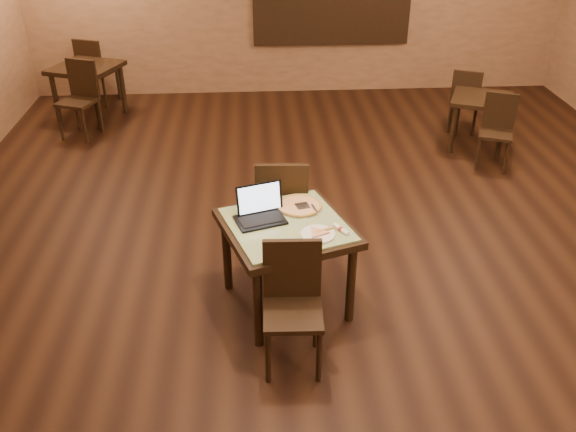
{
  "coord_description": "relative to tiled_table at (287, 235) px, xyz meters",
  "views": [
    {
      "loc": [
        -0.74,
        -4.29,
        3.17
      ],
      "look_at": [
        -0.49,
        -0.35,
        0.85
      ],
      "focal_mm": 38.0,
      "sensor_mm": 36.0,
      "label": 1
    }
  ],
  "objects": [
    {
      "name": "other_table_b",
      "position": [
        -2.47,
        4.32,
        -0.03
      ],
      "size": [
        1.05,
        1.05,
        0.76
      ],
      "rotation": [
        0.0,
        0.0,
        -0.38
      ],
      "color": "black",
      "rests_on": "ground"
    },
    {
      "name": "chair_main_near",
      "position": [
        0.0,
        -0.62,
        -0.13
      ],
      "size": [
        0.42,
        0.42,
        0.94
      ],
      "rotation": [
        0.0,
        0.0,
        -0.04
      ],
      "color": "black",
      "rests_on": "ground"
    },
    {
      "name": "spatula",
      "position": [
        0.14,
        0.22,
        0.13
      ],
      "size": [
        0.16,
        0.27,
        0.01
      ],
      "primitive_type": "cube",
      "rotation": [
        0.0,
        0.0,
        0.24
      ],
      "color": "silver",
      "rests_on": "pizza_whole"
    },
    {
      "name": "pizza_slice",
      "position": [
        0.22,
        -0.18,
        0.13
      ],
      "size": [
        0.24,
        0.24,
        0.02
      ],
      "primitive_type": null,
      "rotation": [
        0.0,
        0.0,
        0.45
      ],
      "color": "#F2E6A1",
      "rests_on": "plate"
    },
    {
      "name": "ground",
      "position": [
        0.5,
        0.32,
        -0.66
      ],
      "size": [
        10.0,
        10.0,
        0.0
      ],
      "primitive_type": "plane",
      "color": "black",
      "rests_on": "ground"
    },
    {
      "name": "pizza_pan",
      "position": [
        0.12,
        0.24,
        0.11
      ],
      "size": [
        0.35,
        0.35,
        0.01
      ],
      "primitive_type": "cylinder",
      "color": "silver",
      "rests_on": "tiled_table"
    },
    {
      "name": "pizza_whole",
      "position": [
        0.12,
        0.24,
        0.12
      ],
      "size": [
        0.36,
        0.36,
        0.03
      ],
      "color": "#F2E6A1",
      "rests_on": "pizza_pan"
    },
    {
      "name": "other_table_a_chair_far",
      "position": [
        2.56,
        3.5,
        -0.18
      ],
      "size": [
        0.48,
        0.48,
        0.85
      ],
      "rotation": [
        0.0,
        0.0,
        2.75
      ],
      "color": "black",
      "rests_on": "ground"
    },
    {
      "name": "other_table_b_chair_far",
      "position": [
        -2.5,
        4.89,
        -0.11
      ],
      "size": [
        0.55,
        0.55,
        0.98
      ],
      "rotation": [
        0.0,
        0.0,
        2.76
      ],
      "color": "black",
      "rests_on": "ground"
    },
    {
      "name": "tiled_table",
      "position": [
        0.0,
        0.0,
        0.0
      ],
      "size": [
        1.17,
        1.17,
        0.76
      ],
      "rotation": [
        0.0,
        0.0,
        0.33
      ],
      "color": "black",
      "rests_on": "ground"
    },
    {
      "name": "other_table_a_chair_near",
      "position": [
        2.61,
        2.5,
        -0.18
      ],
      "size": [
        0.48,
        0.48,
        0.85
      ],
      "rotation": [
        0.0,
        0.0,
        -0.4
      ],
      "color": "black",
      "rests_on": "ground"
    },
    {
      "name": "chair_main_far",
      "position": [
        -0.0,
        0.61,
        -0.08
      ],
      "size": [
        0.46,
        0.46,
        1.02
      ],
      "rotation": [
        0.0,
        0.0,
        3.1
      ],
      "color": "black",
      "rests_on": "ground"
    },
    {
      "name": "napkin_roll",
      "position": [
        0.4,
        -0.14,
        0.12
      ],
      "size": [
        0.11,
        0.16,
        0.04
      ],
      "rotation": [
        0.0,
        0.0,
        0.55
      ],
      "color": "white",
      "rests_on": "tiled_table"
    },
    {
      "name": "other_table_b_chair_near",
      "position": [
        -2.43,
        3.74,
        -0.11
      ],
      "size": [
        0.55,
        0.55,
        0.98
      ],
      "rotation": [
        0.0,
        0.0,
        -0.38
      ],
      "color": "black",
      "rests_on": "ground"
    },
    {
      "name": "other_table_a",
      "position": [
        2.58,
        3.0,
        -0.11
      ],
      "size": [
        0.92,
        0.92,
        0.66
      ],
      "rotation": [
        0.0,
        0.0,
        -0.4
      ],
      "color": "black",
      "rests_on": "ground"
    },
    {
      "name": "laptop",
      "position": [
        -0.2,
        0.11,
        0.17
      ],
      "size": [
        0.43,
        0.39,
        0.25
      ],
      "rotation": [
        0.0,
        0.0,
        0.31
      ],
      "color": "black",
      "rests_on": "tiled_table"
    },
    {
      "name": "plate",
      "position": [
        0.22,
        -0.18,
        0.11
      ],
      "size": [
        0.26,
        0.26,
        0.01
      ],
      "primitive_type": "cylinder",
      "color": "white",
      "rests_on": "tiled_table"
    }
  ]
}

